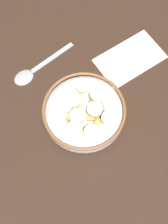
# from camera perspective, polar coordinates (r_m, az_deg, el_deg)

# --- Properties ---
(ground_plane) EXTENTS (1.19, 1.19, 0.02)m
(ground_plane) POSITION_cam_1_polar(r_m,az_deg,el_deg) (0.60, -0.00, -1.41)
(ground_plane) COLOR #332116
(cereal_bowl) EXTENTS (0.16, 0.16, 0.05)m
(cereal_bowl) POSITION_cam_1_polar(r_m,az_deg,el_deg) (0.57, -0.00, -0.16)
(cereal_bowl) COLOR silver
(cereal_bowl) RESTS_ON ground_plane
(spoon) EXTENTS (0.15, 0.05, 0.01)m
(spoon) POSITION_cam_1_polar(r_m,az_deg,el_deg) (0.64, -10.16, 7.63)
(spoon) COLOR #A5A5AD
(spoon) RESTS_ON ground_plane
(folded_napkin) EXTENTS (0.16, 0.12, 0.00)m
(folded_napkin) POSITION_cam_1_polar(r_m,az_deg,el_deg) (0.66, 8.83, 10.14)
(folded_napkin) COLOR beige
(folded_napkin) RESTS_ON ground_plane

